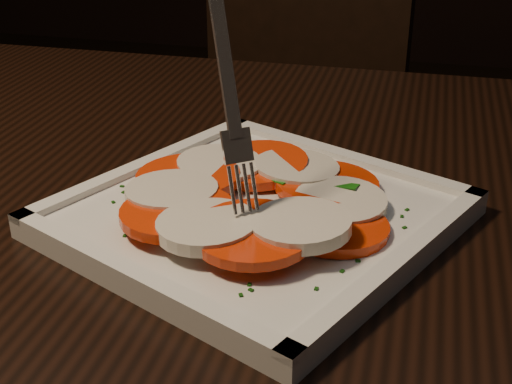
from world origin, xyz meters
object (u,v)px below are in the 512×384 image
table (209,278)px  plate (256,217)px  fork (222,72)px  chair (287,118)px

table → plate: (0.06, -0.06, 0.11)m
plate → fork: (-0.02, -0.02, 0.12)m
plate → fork: size_ratio=1.47×
chair → plate: bearing=-72.1°
chair → fork: (0.13, -0.83, 0.35)m
table → fork: (0.04, -0.07, 0.23)m
plate → fork: bearing=-143.7°
chair → fork: size_ratio=4.97×
chair → plate: size_ratio=3.39×
plate → fork: 0.13m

